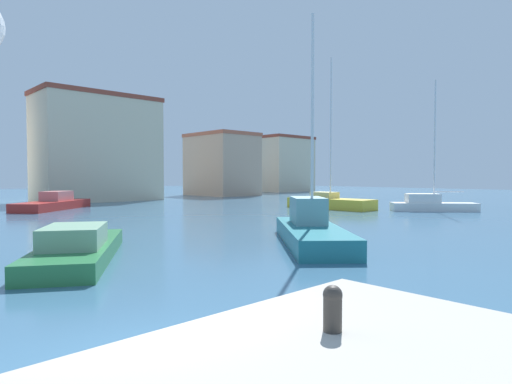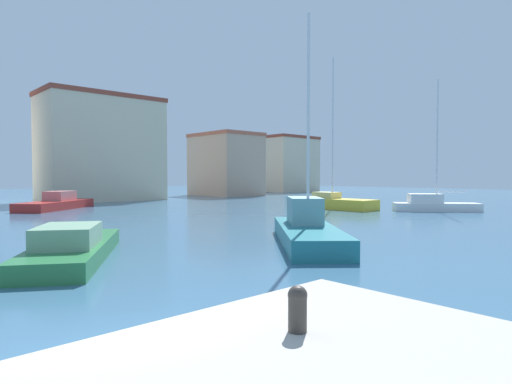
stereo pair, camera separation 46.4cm
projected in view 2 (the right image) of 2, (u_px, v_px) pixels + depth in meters
water at (193, 216)px, 30.97m from camera, size 160.00×160.00×0.00m
mooring_bollard at (298, 307)px, 4.74m from camera, size 0.22×0.22×0.51m
sailboat_white_far_left at (433, 204)px, 34.76m from camera, size 5.71×6.12×10.51m
sailboat_yellow_behind_lamppost at (332, 202)px, 37.44m from camera, size 2.61×7.86×12.98m
motorboat_red_distant_east at (57, 203)px, 36.90m from camera, size 7.86×7.32×1.53m
motorboat_green_outer_mooring at (72, 247)px, 14.54m from camera, size 5.71×7.47×1.25m
sailboat_teal_far_right at (307, 229)px, 18.20m from camera, size 7.03×7.58×9.49m
waterfront_apartments at (102, 148)px, 49.39m from camera, size 13.20×6.90×11.98m
harbor_office at (226, 164)px, 63.21m from camera, size 7.35×9.65×9.01m
yacht_club at (283, 164)px, 79.26m from camera, size 9.88×9.44×9.95m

